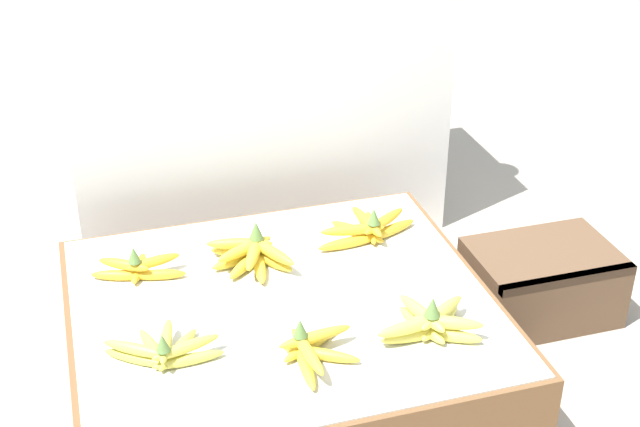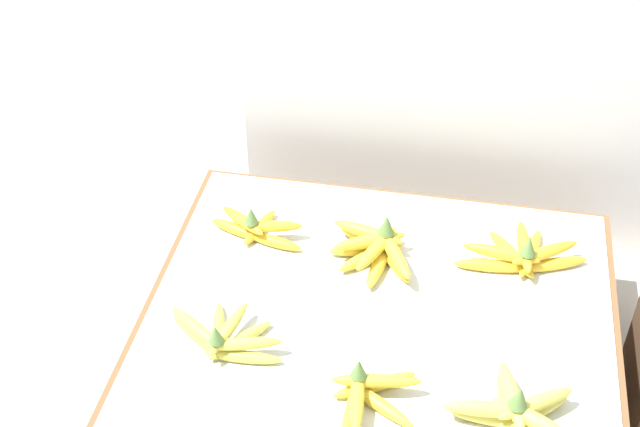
% 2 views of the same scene
% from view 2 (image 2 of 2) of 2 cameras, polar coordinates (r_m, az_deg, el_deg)
% --- Properties ---
extents(ground_plane, '(10.00, 10.00, 0.00)m').
position_cam_2_polar(ground_plane, '(1.96, 3.47, -11.43)').
color(ground_plane, '#A89E8E').
extents(display_platform, '(0.95, 0.84, 0.23)m').
position_cam_2_polar(display_platform, '(1.87, 3.61, -9.18)').
color(display_platform, brown).
rests_on(display_platform, ground_plane).
extents(back_vendor_table, '(1.07, 0.54, 0.76)m').
position_cam_2_polar(back_vendor_table, '(2.36, 9.59, 10.10)').
color(back_vendor_table, white).
rests_on(back_vendor_table, ground_plane).
extents(banana_bunch_front_left, '(0.24, 0.16, 0.09)m').
position_cam_2_polar(banana_bunch_front_left, '(1.73, -6.22, -7.89)').
color(banana_bunch_front_left, gold).
rests_on(banana_bunch_front_left, display_platform).
extents(banana_bunch_front_midleft, '(0.16, 0.19, 0.09)m').
position_cam_2_polar(banana_bunch_front_midleft, '(1.63, 3.03, -11.40)').
color(banana_bunch_front_midleft, gold).
rests_on(banana_bunch_front_midleft, display_platform).
extents(banana_bunch_front_midright, '(0.23, 0.18, 0.10)m').
position_cam_2_polar(banana_bunch_front_midright, '(1.63, 12.48, -12.25)').
color(banana_bunch_front_midright, '#DBCC4C').
rests_on(banana_bunch_front_midright, display_platform).
extents(banana_bunch_middle_left, '(0.22, 0.13, 0.09)m').
position_cam_2_polar(banana_bunch_middle_left, '(1.95, -4.09, -0.93)').
color(banana_bunch_middle_left, gold).
rests_on(banana_bunch_middle_left, display_platform).
extents(banana_bunch_middle_midleft, '(0.19, 0.19, 0.10)m').
position_cam_2_polar(banana_bunch_middle_midleft, '(1.89, 3.65, -2.23)').
color(banana_bunch_middle_midleft, gold).
rests_on(banana_bunch_middle_midleft, display_platform).
extents(banana_bunch_middle_midright, '(0.28, 0.17, 0.10)m').
position_cam_2_polar(banana_bunch_middle_midright, '(1.92, 12.84, -2.62)').
color(banana_bunch_middle_midright, gold).
rests_on(banana_bunch_middle_midright, display_platform).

